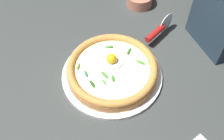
# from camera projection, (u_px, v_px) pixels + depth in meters

# --- Properties ---
(ground_plane) EXTENTS (2.40, 2.40, 0.03)m
(ground_plane) POSITION_uv_depth(u_px,v_px,m) (102.00, 73.00, 0.90)
(ground_plane) COLOR #383D39
(ground_plane) RESTS_ON ground
(pizza_plate) EXTENTS (0.32, 0.32, 0.01)m
(pizza_plate) POSITION_uv_depth(u_px,v_px,m) (112.00, 75.00, 0.87)
(pizza_plate) COLOR white
(pizza_plate) RESTS_ON ground
(pizza) EXTENTS (0.28, 0.28, 0.06)m
(pizza) POSITION_uv_depth(u_px,v_px,m) (112.00, 69.00, 0.85)
(pizza) COLOR #CE8647
(pizza) RESTS_ON pizza_plate
(pizza_cutter) EXTENTS (0.13, 0.08, 0.07)m
(pizza_cutter) POSITION_uv_depth(u_px,v_px,m) (158.00, 30.00, 0.95)
(pizza_cutter) COLOR silver
(pizza_cutter) RESTS_ON ground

